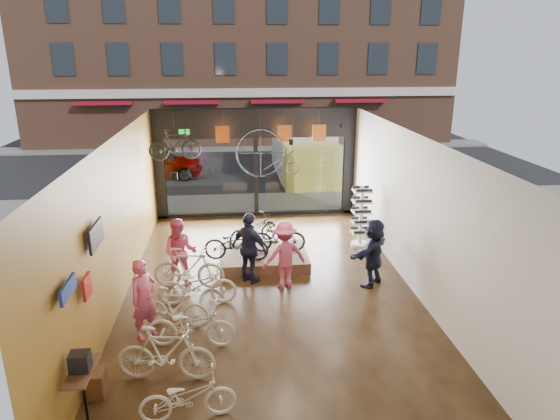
{
  "coord_description": "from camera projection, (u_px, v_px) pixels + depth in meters",
  "views": [
    {
      "loc": [
        -0.87,
        -11.12,
        5.65
      ],
      "look_at": [
        0.39,
        1.4,
        1.62
      ],
      "focal_mm": 32.0,
      "sensor_mm": 36.0,
      "label": 1
    }
  ],
  "objects": [
    {
      "name": "jersey_mid",
      "position": [
        285.0,
        133.0,
        16.43
      ],
      "size": [
        0.45,
        0.03,
        0.55
      ],
      "primitive_type": "cube",
      "color": "#CC5919",
      "rests_on": "ceiling"
    },
    {
      "name": "customer_5",
      "position": [
        373.0,
        252.0,
        12.39
      ],
      "size": [
        1.47,
        1.55,
        1.75
      ],
      "primitive_type": "imported",
      "rotation": [
        0.0,
        0.0,
        3.98
      ],
      "color": "#161C33",
      "rests_on": "ground_plane"
    },
    {
      "name": "customer_3",
      "position": [
        284.0,
        255.0,
        12.26
      ],
      "size": [
        1.25,
        0.93,
        1.73
      ],
      "primitive_type": "imported",
      "rotation": [
        0.0,
        0.0,
        3.43
      ],
      "color": "#CC4C72",
      "rests_on": "ground_plane"
    },
    {
      "name": "jersey_right",
      "position": [
        319.0,
        133.0,
        16.54
      ],
      "size": [
        0.45,
        0.03,
        0.55
      ],
      "primitive_type": "cube",
      "color": "#CC5919",
      "rests_on": "ceiling"
    },
    {
      "name": "floor_bike_5",
      "position": [
        189.0,
        268.0,
        12.29
      ],
      "size": [
        1.84,
        0.78,
        1.07
      ],
      "primitive_type": "imported",
      "rotation": [
        0.0,
        0.0,
        1.41
      ],
      "color": "beige",
      "rests_on": "ground_plane"
    },
    {
      "name": "wall_merch",
      "position": [
        85.0,
        324.0,
        8.3
      ],
      "size": [
        0.4,
        2.4,
        2.6
      ],
      "primitive_type": null,
      "color": "navy",
      "rests_on": "wall_left"
    },
    {
      "name": "ground_plane",
      "position": [
        270.0,
        291.0,
        12.35
      ],
      "size": [
        7.0,
        12.0,
        0.04
      ],
      "primitive_type": "cube",
      "color": "black",
      "rests_on": "ground"
    },
    {
      "name": "jersey_left",
      "position": [
        222.0,
        134.0,
        16.23
      ],
      "size": [
        0.45,
        0.03,
        0.55
      ],
      "primitive_type": "cube",
      "color": "#CC5919",
      "rests_on": "ceiling"
    },
    {
      "name": "ceiling",
      "position": [
        269.0,
        136.0,
        11.18
      ],
      "size": [
        7.0,
        12.0,
        0.04
      ],
      "primitive_type": "cube",
      "color": "black",
      "rests_on": "ground"
    },
    {
      "name": "floor_bike_0",
      "position": [
        188.0,
        397.0,
        7.91
      ],
      "size": [
        1.59,
        0.69,
        0.81
      ],
      "primitive_type": "imported",
      "rotation": [
        0.0,
        0.0,
        1.67
      ],
      "color": "beige",
      "rests_on": "ground_plane"
    },
    {
      "name": "floor_bike_2",
      "position": [
        191.0,
        325.0,
        9.86
      ],
      "size": [
        1.82,
        0.82,
        0.93
      ],
      "primitive_type": "imported",
      "rotation": [
        0.0,
        0.0,
        1.45
      ],
      "color": "beige",
      "rests_on": "ground_plane"
    },
    {
      "name": "street_car",
      "position": [
        155.0,
        162.0,
        23.07
      ],
      "size": [
        4.34,
        1.75,
        1.48
      ],
      "primitive_type": "imported",
      "rotation": [
        0.0,
        0.0,
        1.57
      ],
      "color": "gray",
      "rests_on": "street_road"
    },
    {
      "name": "display_bike_left",
      "position": [
        236.0,
        244.0,
        13.25
      ],
      "size": [
        1.79,
        0.86,
        0.91
      ],
      "primitive_type": "imported",
      "rotation": [
        0.0,
        0.0,
        1.42
      ],
      "color": "black",
      "rests_on": "display_platform"
    },
    {
      "name": "sunglasses_rack",
      "position": [
        361.0,
        217.0,
        14.86
      ],
      "size": [
        0.64,
        0.57,
        1.86
      ],
      "primitive_type": null,
      "rotation": [
        0.0,
        0.0,
        -0.26
      ],
      "color": "white",
      "rests_on": "ground_plane"
    },
    {
      "name": "box_truck",
      "position": [
        305.0,
        149.0,
        22.57
      ],
      "size": [
        2.41,
        7.23,
        2.85
      ],
      "primitive_type": null,
      "color": "silver",
      "rests_on": "street_road"
    },
    {
      "name": "sidewalk_far",
      "position": [
        245.0,
        147.0,
        30.33
      ],
      "size": [
        30.0,
        2.0,
        0.12
      ],
      "primitive_type": "cube",
      "color": "slate",
      "rests_on": "ground"
    },
    {
      "name": "customer_2",
      "position": [
        250.0,
        248.0,
        12.49
      ],
      "size": [
        1.1,
        1.07,
        1.85
      ],
      "primitive_type": "imported",
      "rotation": [
        0.0,
        0.0,
        2.4
      ],
      "color": "#161C33",
      "rests_on": "ground_plane"
    },
    {
      "name": "floor_bike_1",
      "position": [
        166.0,
        354.0,
        8.83
      ],
      "size": [
        1.83,
        0.73,
        1.07
      ],
      "primitive_type": "imported",
      "rotation": [
        0.0,
        0.0,
        1.44
      ],
      "color": "beige",
      "rests_on": "ground_plane"
    },
    {
      "name": "floor_bike_3",
      "position": [
        175.0,
        307.0,
        10.58
      ],
      "size": [
        1.57,
        0.8,
        0.91
      ],
      "primitive_type": "imported",
      "rotation": [
        0.0,
        0.0,
        1.31
      ],
      "color": "beige",
      "rests_on": "ground_plane"
    },
    {
      "name": "street_road",
      "position": [
        247.0,
        162.0,
        26.56
      ],
      "size": [
        30.0,
        18.0,
        0.02
      ],
      "primitive_type": "cube",
      "color": "black",
      "rests_on": "ground"
    },
    {
      "name": "customer_0",
      "position": [
        144.0,
        299.0,
        10.1
      ],
      "size": [
        0.72,
        0.73,
        1.7
      ],
      "primitive_type": "imported",
      "rotation": [
        0.0,
        0.0,
        0.81
      ],
      "color": "#CC4C72",
      "rests_on": "ground_plane"
    },
    {
      "name": "exit_sign",
      "position": [
        184.0,
        132.0,
        16.75
      ],
      "size": [
        0.35,
        0.06,
        0.18
      ],
      "primitive_type": "cube",
      "color": "#198C26",
      "rests_on": "storefront"
    },
    {
      "name": "sidewalk_near",
      "position": [
        255.0,
        203.0,
        19.14
      ],
      "size": [
        30.0,
        2.4,
        0.12
      ],
      "primitive_type": "cube",
      "color": "slate",
      "rests_on": "ground"
    },
    {
      "name": "floor_bike_4",
      "position": [
        197.0,
        285.0,
        11.54
      ],
      "size": [
        1.81,
        0.65,
        0.95
      ],
      "primitive_type": "imported",
      "rotation": [
        0.0,
        0.0,
        1.56
      ],
      "color": "beige",
      "rests_on": "ground_plane"
    },
    {
      "name": "opposite_building",
      "position": [
        241.0,
        28.0,
        30.58
      ],
      "size": [
        26.0,
        5.0,
        14.0
      ],
      "primitive_type": "cube",
      "color": "brown",
      "rests_on": "ground"
    },
    {
      "name": "display_bike_mid",
      "position": [
        278.0,
        236.0,
        13.77
      ],
      "size": [
        1.54,
        0.54,
        0.91
      ],
      "primitive_type": "imported",
      "rotation": [
        0.0,
        0.0,
        1.49
      ],
      "color": "black",
      "rests_on": "display_platform"
    },
    {
      "name": "display_bike_right",
      "position": [
        253.0,
        230.0,
        14.37
      ],
      "size": [
        1.68,
        1.31,
        0.85
      ],
      "primitive_type": "imported",
      "rotation": [
        0.0,
        0.0,
        2.11
      ],
      "color": "black",
      "rests_on": "display_platform"
    },
    {
      "name": "hung_bike",
      "position": [
        175.0,
        145.0,
        15.19
      ],
      "size": [
        1.63,
        0.72,
        0.95
      ],
      "primitive_type": "imported",
      "rotation": [
        0.0,
        0.0,
        1.75
      ],
      "color": "black",
      "rests_on": "ceiling"
    },
    {
      "name": "customer_1",
      "position": [
        180.0,
        253.0,
        12.35
      ],
      "size": [
        0.89,
        0.72,
        1.74
      ],
      "primitive_type": "imported",
      "rotation": [
        0.0,
        0.0,
        -0.07
      ],
      "color": "#CC4C72",
      "rests_on": "ground_plane"
    },
    {
      "name": "storefront",
      "position": [
        256.0,
        163.0,
        17.45
      ],
      "size": [
        7.0,
        0.26,
        3.8
      ],
      "primitive_type": null,
      "color": "black",
      "rests_on": "ground"
    },
    {
      "name": "wall_back",
      "position": [
        309.0,
        374.0,
        6.06
      ],
      "size": [
        7.0,
        0.04,
        3.8
      ],
      "primitive_type": "cube",
      "color": "beige",
      "rests_on": "ground"
    },
    {
      "name": "wall_right",
      "position": [
        414.0,
        213.0,
        12.1
      ],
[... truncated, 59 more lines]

